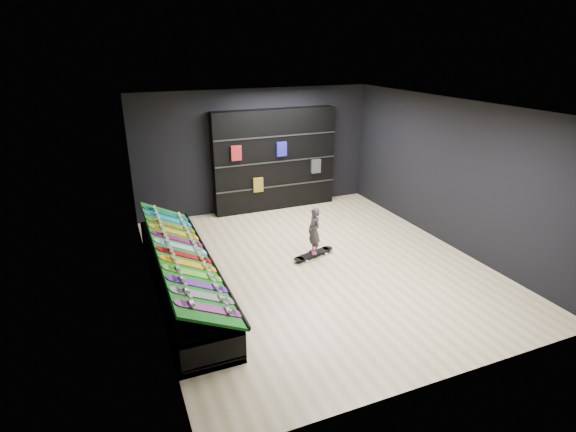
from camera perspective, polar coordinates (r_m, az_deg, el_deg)
name	(u,v)px	position (r m, az deg, el deg)	size (l,w,h in m)	color
floor	(316,264)	(8.74, 3.55, -6.12)	(6.00, 7.00, 0.01)	beige
ceiling	(320,106)	(7.84, 4.05, 13.78)	(6.00, 7.00, 0.01)	white
wall_back	(256,151)	(11.30, -4.08, 8.29)	(6.00, 0.02, 3.00)	black
wall_front	(452,277)	(5.49, 20.10, -7.25)	(6.00, 0.02, 3.00)	black
wall_left	(146,212)	(7.41, -17.54, 0.45)	(0.02, 7.00, 3.00)	black
wall_right	(449,173)	(9.82, 19.79, 5.14)	(0.02, 7.00, 3.00)	black
display_rack	(182,277)	(7.96, -13.33, -7.56)	(0.90, 4.50, 0.50)	black
turf_ramp	(183,252)	(7.76, -13.25, -4.50)	(1.00, 4.50, 0.04)	#0D5412
back_shelving	(275,160)	(11.33, -1.72, 7.12)	(3.15, 0.37, 2.52)	black
floor_skateboard	(314,255)	(9.00, 3.27, -4.99)	(0.98, 0.22, 0.09)	black
child	(314,240)	(8.86, 3.31, -3.05)	(0.22, 0.15, 0.57)	black
display_board_0	(209,308)	(6.10, -9.99, -11.47)	(0.98, 0.22, 0.09)	#2626BF
display_board_1	(203,296)	(6.39, -10.70, -9.90)	(0.98, 0.22, 0.09)	black
display_board_2	(198,284)	(6.68, -11.34, -8.46)	(0.98, 0.22, 0.09)	purple
display_board_3	(193,273)	(6.98, -11.92, -7.15)	(0.98, 0.22, 0.09)	green
display_board_4	(189,264)	(7.29, -12.45, -5.94)	(0.98, 0.22, 0.09)	yellow
display_board_5	(185,255)	(7.60, -12.94, -4.83)	(0.98, 0.22, 0.09)	red
display_board_6	(181,247)	(7.91, -13.39, -3.81)	(0.98, 0.22, 0.09)	#0CB2E5
display_board_7	(178,239)	(8.22, -13.80, -2.86)	(0.98, 0.22, 0.09)	#E5198C
display_board_8	(175,232)	(8.54, -14.18, -1.99)	(0.98, 0.22, 0.09)	orange
display_board_9	(172,225)	(8.85, -14.54, -1.17)	(0.98, 0.22, 0.09)	yellow
display_board_10	(169,219)	(9.17, -14.87, -0.42)	(0.98, 0.22, 0.09)	blue
display_board_11	(167,214)	(9.50, -15.17, 0.29)	(0.98, 0.22, 0.09)	#0C8C99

